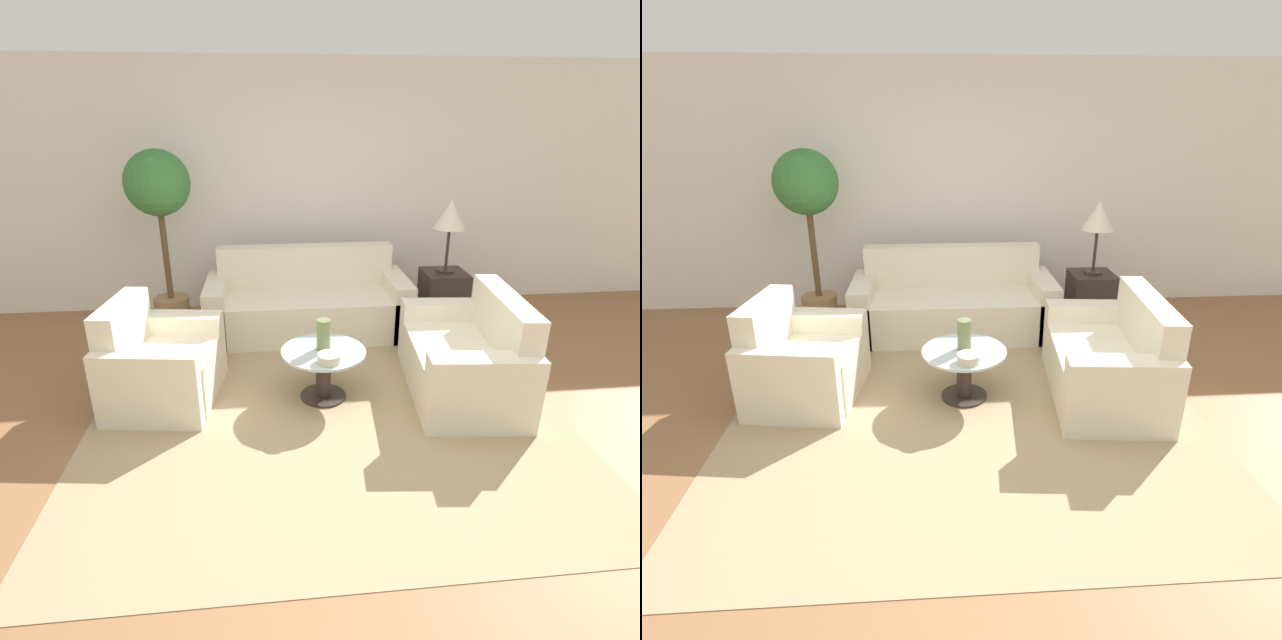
# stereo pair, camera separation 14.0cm
# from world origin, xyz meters

# --- Properties ---
(ground_plane) EXTENTS (14.00, 14.00, 0.00)m
(ground_plane) POSITION_xyz_m (0.00, 0.00, 0.00)
(ground_plane) COLOR #8E603D
(wall_back) EXTENTS (10.00, 0.06, 2.60)m
(wall_back) POSITION_xyz_m (0.00, 2.93, 1.30)
(wall_back) COLOR white
(wall_back) RESTS_ON ground_plane
(rug) EXTENTS (3.41, 3.50, 0.01)m
(rug) POSITION_xyz_m (-0.04, 0.78, 0.00)
(rug) COLOR tan
(rug) RESTS_ON ground_plane
(sofa_main) EXTENTS (1.97, 0.81, 0.83)m
(sofa_main) POSITION_xyz_m (-0.06, 2.11, 0.27)
(sofa_main) COLOR beige
(sofa_main) RESTS_ON ground_plane
(armchair) EXTENTS (0.86, 0.99, 0.79)m
(armchair) POSITION_xyz_m (-1.30, 0.90, 0.27)
(armchair) COLOR beige
(armchair) RESTS_ON ground_plane
(loveseat) EXTENTS (0.88, 1.32, 0.81)m
(loveseat) POSITION_xyz_m (1.11, 0.75, 0.27)
(loveseat) COLOR beige
(loveseat) RESTS_ON ground_plane
(coffee_table) EXTENTS (0.65, 0.65, 0.40)m
(coffee_table) POSITION_xyz_m (-0.04, 0.78, 0.26)
(coffee_table) COLOR #332823
(coffee_table) RESTS_ON ground_plane
(side_table) EXTENTS (0.42, 0.42, 0.58)m
(side_table) POSITION_xyz_m (1.34, 2.08, 0.29)
(side_table) COLOR #332823
(side_table) RESTS_ON ground_plane
(table_lamp) EXTENTS (0.31, 0.31, 0.72)m
(table_lamp) POSITION_xyz_m (1.34, 2.08, 1.14)
(table_lamp) COLOR #332823
(table_lamp) RESTS_ON side_table
(potted_plant) EXTENTS (0.61, 0.61, 1.77)m
(potted_plant) POSITION_xyz_m (-1.44, 2.32, 1.26)
(potted_plant) COLOR #93704C
(potted_plant) RESTS_ON ground_plane
(vase) EXTENTS (0.11, 0.11, 0.24)m
(vase) POSITION_xyz_m (-0.04, 0.80, 0.52)
(vase) COLOR #6B7A4C
(vase) RESTS_ON coffee_table
(bowl) EXTENTS (0.17, 0.17, 0.07)m
(bowl) POSITION_xyz_m (-0.02, 0.57, 0.44)
(bowl) COLOR beige
(bowl) RESTS_ON coffee_table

